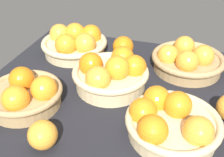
% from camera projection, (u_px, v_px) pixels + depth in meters
% --- Properties ---
extents(market_tray, '(0.84, 0.72, 0.03)m').
position_uv_depth(market_tray, '(114.00, 91.00, 0.90)').
color(market_tray, black).
rests_on(market_tray, ground).
extents(basket_far_right, '(0.25, 0.25, 0.11)m').
position_uv_depth(basket_far_right, '(187.00, 60.00, 0.96)').
color(basket_far_right, tan).
rests_on(basket_far_right, market_tray).
extents(basket_far_left, '(0.25, 0.25, 0.11)m').
position_uv_depth(basket_far_left, '(75.00, 43.00, 1.06)').
color(basket_far_left, '#D3BC8C').
rests_on(basket_far_left, market_tray).
extents(basket_near_right, '(0.25, 0.25, 0.10)m').
position_uv_depth(basket_near_right, '(170.00, 121.00, 0.69)').
color(basket_near_right, '#D3BC8C').
rests_on(basket_near_right, market_tray).
extents(basket_near_left, '(0.22, 0.22, 0.10)m').
position_uv_depth(basket_near_left, '(25.00, 94.00, 0.79)').
color(basket_near_left, tan).
rests_on(basket_near_left, market_tray).
extents(basket_center, '(0.24, 0.24, 0.12)m').
position_uv_depth(basket_center, '(111.00, 73.00, 0.87)').
color(basket_center, '#D3BC8C').
rests_on(basket_center, market_tray).
extents(loose_orange_front_gap, '(0.07, 0.07, 0.07)m').
position_uv_depth(loose_orange_front_gap, '(43.00, 135.00, 0.66)').
color(loose_orange_front_gap, '#F49E33').
rests_on(loose_orange_front_gap, market_tray).
extents(loose_orange_back_gap, '(0.08, 0.08, 0.08)m').
position_uv_depth(loose_orange_back_gap, '(123.00, 47.00, 1.05)').
color(loose_orange_back_gap, orange).
rests_on(loose_orange_back_gap, market_tray).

